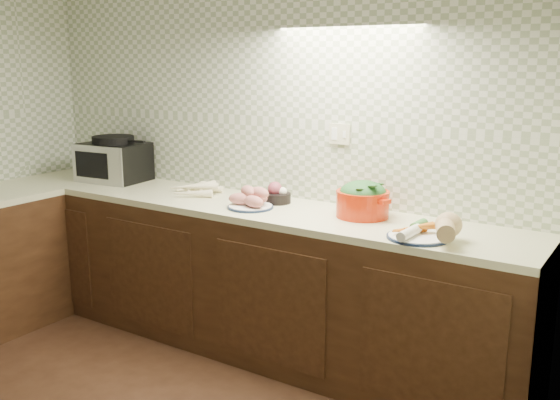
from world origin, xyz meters
The scene contains 7 objects.
counter centered at (-0.68, 0.68, 0.45)m, with size 3.60×3.60×0.90m.
toaster_oven centered at (-1.13, 1.58, 1.05)m, with size 0.48×0.39×0.32m.
parsnip_pile centered at (-0.39, 1.53, 0.93)m, with size 0.39×0.39×0.07m.
sweet_potato_plate centered at (0.17, 1.43, 0.95)m, with size 0.27×0.27×0.12m.
onion_bowl centered at (0.22, 1.62, 0.95)m, with size 0.16×0.16×0.13m.
dutch_oven centered at (0.80, 1.59, 1.00)m, with size 0.37×0.37×0.20m.
veg_plate centered at (1.28, 1.38, 0.95)m, with size 0.37×0.35×0.14m.
Camera 1 is at (2.22, -1.44, 1.75)m, focal length 40.00 mm.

